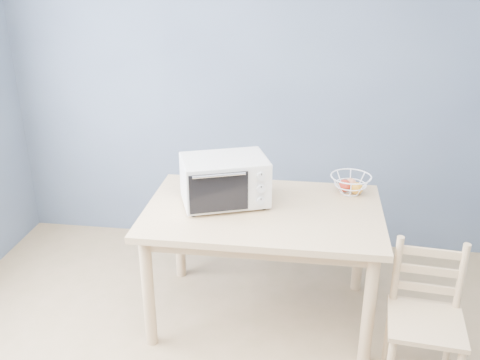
# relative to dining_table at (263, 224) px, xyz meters

# --- Properties ---
(room) EXTENTS (4.01, 4.51, 2.61)m
(room) POSITION_rel_dining_table_xyz_m (-0.03, -1.26, 0.65)
(room) COLOR tan
(room) RESTS_ON ground
(dining_table) EXTENTS (1.40, 0.90, 0.75)m
(dining_table) POSITION_rel_dining_table_xyz_m (0.00, 0.00, 0.00)
(dining_table) COLOR tan
(dining_table) RESTS_ON ground
(toaster_oven) EXTENTS (0.58, 0.51, 0.29)m
(toaster_oven) POSITION_rel_dining_table_xyz_m (-0.26, 0.04, 0.26)
(toaster_oven) COLOR silver
(toaster_oven) RESTS_ON dining_table
(fruit_basket) EXTENTS (0.27, 0.27, 0.12)m
(fruit_basket) POSITION_rel_dining_table_xyz_m (0.52, 0.31, 0.16)
(fruit_basket) COLOR white
(fruit_basket) RESTS_ON dining_table
(dining_chair) EXTENTS (0.41, 0.41, 0.80)m
(dining_chair) POSITION_rel_dining_table_xyz_m (0.89, -0.48, -0.25)
(dining_chair) COLOR tan
(dining_chair) RESTS_ON ground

